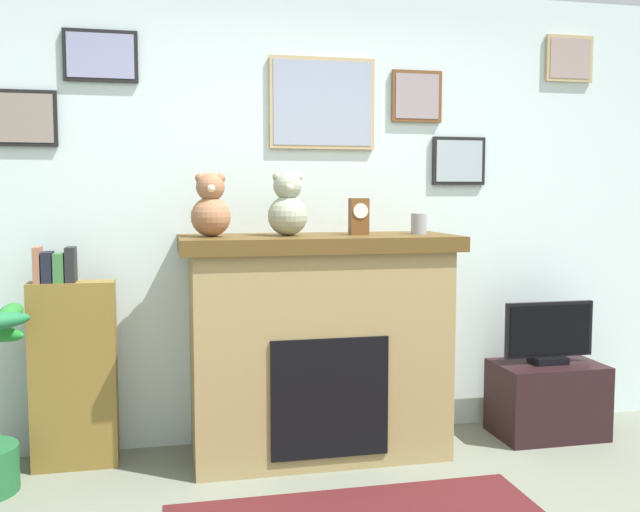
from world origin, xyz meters
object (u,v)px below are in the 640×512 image
(television, at_px, (549,334))
(mantel_clock, at_px, (359,216))
(candle_jar, at_px, (419,224))
(fireplace, at_px, (318,344))
(bookshelf, at_px, (73,369))
(teddy_bear_cream, at_px, (211,208))
(teddy_bear_brown, at_px, (288,207))
(tv_stand, at_px, (547,399))

(television, distance_m, mantel_clock, 1.36)
(mantel_clock, bearing_deg, candle_jar, 0.17)
(fireplace, relative_size, mantel_clock, 7.45)
(bookshelf, bearing_deg, candle_jar, -3.23)
(fireplace, bearing_deg, television, -0.60)
(television, distance_m, teddy_bear_cream, 2.09)
(fireplace, height_order, bookshelf, fireplace)
(fireplace, distance_m, teddy_bear_cream, 0.94)
(teddy_bear_cream, bearing_deg, teddy_bear_brown, -0.00)
(television, bearing_deg, teddy_bear_cream, -179.90)
(fireplace, relative_size, candle_jar, 12.92)
(bookshelf, bearing_deg, teddy_bear_brown, -5.36)
(candle_jar, distance_m, teddy_bear_brown, 0.74)
(teddy_bear_brown, bearing_deg, bookshelf, 174.64)
(teddy_bear_cream, bearing_deg, tv_stand, 0.14)
(mantel_clock, relative_size, teddy_bear_brown, 0.58)
(bookshelf, height_order, tv_stand, bookshelf)
(tv_stand, bearing_deg, mantel_clock, -179.73)
(television, bearing_deg, candle_jar, -179.78)
(bookshelf, relative_size, television, 2.11)
(teddy_bear_cream, xyz_separation_m, teddy_bear_brown, (0.40, -0.00, 0.00))
(bookshelf, xyz_separation_m, tv_stand, (2.67, -0.10, -0.30))
(bookshelf, relative_size, candle_jar, 10.13)
(candle_jar, distance_m, mantel_clock, 0.35)
(teddy_bear_brown, bearing_deg, tv_stand, 0.18)
(television, bearing_deg, fireplace, 179.40)
(mantel_clock, relative_size, teddy_bear_cream, 0.60)
(bookshelf, distance_m, teddy_bear_brown, 1.40)
(mantel_clock, bearing_deg, television, 0.20)
(bookshelf, bearing_deg, mantel_clock, -4.00)
(fireplace, xyz_separation_m, candle_jar, (0.57, -0.02, 0.65))
(fireplace, relative_size, bookshelf, 1.28)
(television, distance_m, candle_jar, 1.05)
(teddy_bear_cream, bearing_deg, fireplace, 1.81)
(candle_jar, xyz_separation_m, mantel_clock, (-0.34, -0.00, 0.04))
(tv_stand, height_order, mantel_clock, mantel_clock)
(fireplace, height_order, candle_jar, candle_jar)
(tv_stand, height_order, teddy_bear_cream, teddy_bear_cream)
(tv_stand, relative_size, television, 1.13)
(bookshelf, distance_m, teddy_bear_cream, 1.10)
(television, bearing_deg, bookshelf, 177.83)
(bookshelf, distance_m, mantel_clock, 1.70)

